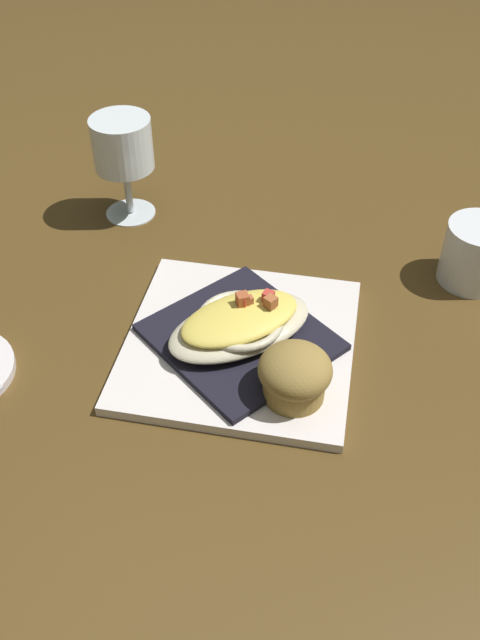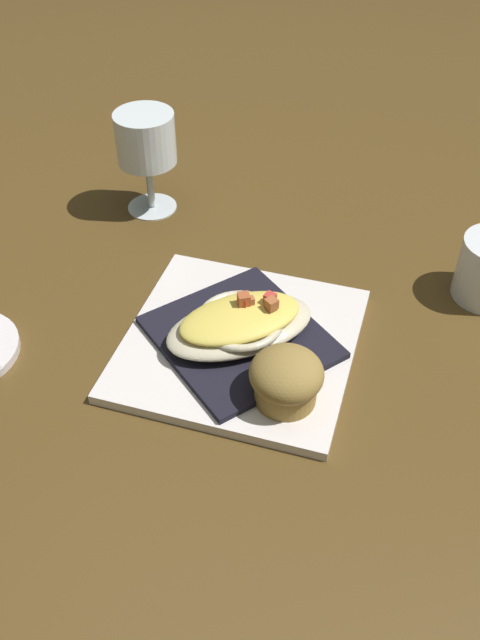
{
  "view_description": "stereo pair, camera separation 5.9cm",
  "coord_description": "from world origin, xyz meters",
  "px_view_note": "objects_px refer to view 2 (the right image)",
  "views": [
    {
      "loc": [
        -0.12,
        0.55,
        0.56
      ],
      "look_at": [
        0.0,
        0.0,
        0.04
      ],
      "focal_mm": 39.12,
      "sensor_mm": 36.0,
      "label": 1
    },
    {
      "loc": [
        -0.18,
        0.54,
        0.56
      ],
      "look_at": [
        0.0,
        0.0,
        0.04
      ],
      "focal_mm": 39.12,
      "sensor_mm": 36.0,
      "label": 2
    }
  ],
  "objects_px": {
    "muffin": "(286,378)",
    "square_plate": "(240,343)",
    "stemmed_glass": "(146,144)",
    "gratin_dish": "(240,323)"
  },
  "relations": [
    {
      "from": "muffin",
      "to": "square_plate",
      "type": "bearing_deg",
      "value": -43.58
    },
    {
      "from": "gratin_dish",
      "to": "muffin",
      "type": "distance_m",
      "value": 0.1
    },
    {
      "from": "gratin_dish",
      "to": "muffin",
      "type": "height_order",
      "value": "muffin"
    },
    {
      "from": "stemmed_glass",
      "to": "muffin",
      "type": "bearing_deg",
      "value": 133.24
    },
    {
      "from": "square_plate",
      "to": "stemmed_glass",
      "type": "bearing_deg",
      "value": -47.77
    },
    {
      "from": "square_plate",
      "to": "muffin",
      "type": "relative_size",
      "value": 3.35
    },
    {
      "from": "gratin_dish",
      "to": "stemmed_glass",
      "type": "distance_m",
      "value": 0.32
    },
    {
      "from": "square_plate",
      "to": "stemmed_glass",
      "type": "distance_m",
      "value": 0.33
    },
    {
      "from": "muffin",
      "to": "stemmed_glass",
      "type": "bearing_deg",
      "value": -46.76
    },
    {
      "from": "muffin",
      "to": "stemmed_glass",
      "type": "xyz_separation_m",
      "value": [
        0.28,
        -0.3,
        0.06
      ]
    }
  ]
}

